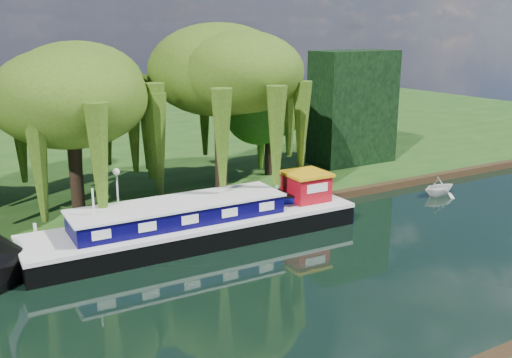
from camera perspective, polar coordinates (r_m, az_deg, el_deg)
ground at (r=21.76m, az=-6.28°, el=-12.64°), size 120.00×120.00×0.00m
far_bank at (r=53.18m, az=-21.61°, el=3.28°), size 120.00×52.00×0.45m
dutch_barge at (r=27.79m, az=-5.63°, el=-4.43°), size 16.36×4.03×3.44m
narrowboat at (r=30.03m, az=-1.35°, el=-3.36°), size 11.59×5.75×1.69m
white_cruiser at (r=36.96m, az=17.81°, el=-1.54°), size 2.43×2.10×1.28m
willow_left at (r=30.86m, az=-18.13°, el=7.73°), size 7.01×7.01×8.40m
willow_right at (r=32.30m, az=-3.66°, el=9.49°), size 7.35×7.35×8.95m
tree_far_right at (r=37.40m, az=1.28°, el=7.45°), size 4.16×4.16×6.81m
conifer_hedge at (r=41.82m, az=9.66°, el=7.08°), size 6.00×3.00×8.00m
lamppost at (r=30.34m, az=-13.76°, el=-0.03°), size 0.36×0.36×2.56m
mooring_posts at (r=28.56m, az=-14.25°, el=-4.09°), size 19.16×0.16×1.00m
reeds_near at (r=20.13m, az=22.44°, el=-14.44°), size 33.70×1.50×1.10m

